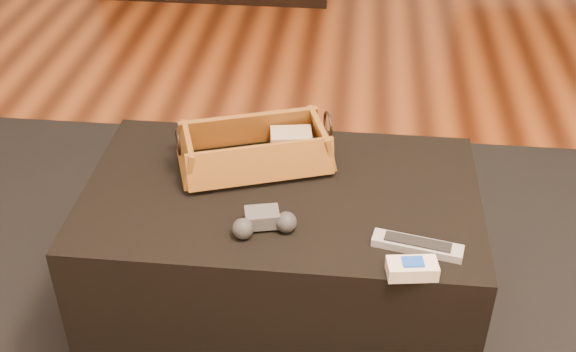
# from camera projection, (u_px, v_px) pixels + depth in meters

# --- Properties ---
(floor) EXTENTS (5.00, 5.50, 0.01)m
(floor) POSITION_uv_depth(u_px,v_px,m) (229.00, 314.00, 2.07)
(floor) COLOR brown
(floor) RESTS_ON ground
(area_rug) EXTENTS (2.60, 2.00, 0.01)m
(area_rug) POSITION_uv_depth(u_px,v_px,m) (280.00, 323.00, 2.03)
(area_rug) COLOR black
(area_rug) RESTS_ON floor
(ottoman) EXTENTS (1.00, 0.60, 0.42)m
(ottoman) POSITION_uv_depth(u_px,v_px,m) (281.00, 253.00, 1.94)
(ottoman) COLOR black
(ottoman) RESTS_ON area_rug
(tv_remote) EXTENTS (0.21, 0.13, 0.02)m
(tv_remote) POSITION_uv_depth(u_px,v_px,m) (249.00, 162.00, 1.88)
(tv_remote) COLOR black
(tv_remote) RESTS_ON wicker_basket
(cloth_bundle) EXTENTS (0.12, 0.09, 0.06)m
(cloth_bundle) POSITION_uv_depth(u_px,v_px,m) (291.00, 142.00, 1.93)
(cloth_bundle) COLOR tan
(cloth_bundle) RESTS_ON wicker_basket
(wicker_basket) EXTENTS (0.44, 0.32, 0.14)m
(wicker_basket) POSITION_uv_depth(u_px,v_px,m) (255.00, 151.00, 1.89)
(wicker_basket) COLOR #AD7527
(wicker_basket) RESTS_ON ottoman
(game_controller) EXTENTS (0.16, 0.11, 0.05)m
(game_controller) POSITION_uv_depth(u_px,v_px,m) (264.00, 222.00, 1.68)
(game_controller) COLOR #424346
(game_controller) RESTS_ON ottoman
(silver_remote) EXTENTS (0.21, 0.09, 0.02)m
(silver_remote) POSITION_uv_depth(u_px,v_px,m) (417.00, 245.00, 1.63)
(silver_remote) COLOR #B5B7BD
(silver_remote) RESTS_ON ottoman
(cream_gadget) EXTENTS (0.12, 0.07, 0.04)m
(cream_gadget) POSITION_uv_depth(u_px,v_px,m) (412.00, 268.00, 1.56)
(cream_gadget) COLOR silver
(cream_gadget) RESTS_ON ottoman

